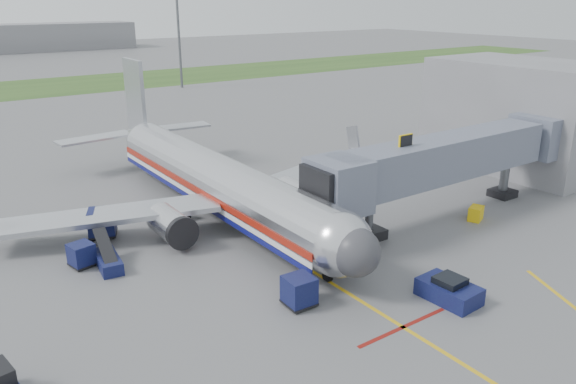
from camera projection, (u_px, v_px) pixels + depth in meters
ground at (350, 294)px, 31.10m from camera, size 400.00×400.00×0.00m
grass_strip at (18, 89)px, 100.54m from camera, size 300.00×25.00×0.01m
apron_markings at (458, 361)px, 25.39m from camera, size 21.52×50.00×0.01m
airliner at (217, 180)px, 42.00m from camera, size 32.10×35.67×10.25m
jet_bridge at (441, 160)px, 40.50m from camera, size 25.30×4.00×6.90m
terminal at (520, 115)px, 53.53m from camera, size 10.00×16.00×10.00m
light_mast_right at (178, 26)px, 99.05m from camera, size 2.00×0.44×20.40m
pushback_tug at (449, 290)px, 30.40m from camera, size 2.15×3.33×1.35m
baggage_cart_a at (299, 291)px, 29.74m from camera, size 1.61×1.61×1.67m
baggage_cart_b at (82, 255)px, 34.16m from camera, size 1.61×1.61×1.47m
baggage_cart_c at (102, 223)px, 38.39m from camera, size 2.35×2.35×1.93m
belt_loader at (108, 260)px, 34.10m from camera, size 1.56×3.84×1.83m
ground_power_cart at (476, 214)px, 41.36m from camera, size 1.52×1.29×1.03m
ramp_worker at (102, 227)px, 37.97m from camera, size 0.74×0.79×1.81m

